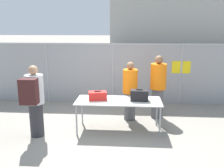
% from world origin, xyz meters
% --- Properties ---
extents(ground_plane, '(120.00, 120.00, 0.00)m').
position_xyz_m(ground_plane, '(0.00, 0.00, 0.00)').
color(ground_plane, gray).
extents(fence_section, '(9.04, 0.07, 2.02)m').
position_xyz_m(fence_section, '(0.02, 2.40, 1.06)').
color(fence_section, '#9EA0A5').
rests_on(fence_section, ground_plane).
extents(inspection_table, '(2.10, 0.85, 0.78)m').
position_xyz_m(inspection_table, '(0.29, 0.10, 0.73)').
color(inspection_table, '#B2B2AD').
rests_on(inspection_table, ground_plane).
extents(suitcase_red, '(0.48, 0.34, 0.23)m').
position_xyz_m(suitcase_red, '(-0.23, 0.11, 0.89)').
color(suitcase_red, red).
rests_on(suitcase_red, inspection_table).
extents(suitcase_black, '(0.44, 0.25, 0.29)m').
position_xyz_m(suitcase_black, '(0.80, 0.11, 0.91)').
color(suitcase_black, black).
rests_on(suitcase_black, inspection_table).
extents(traveler_hooded, '(0.42, 0.65, 1.70)m').
position_xyz_m(traveler_hooded, '(-1.63, -0.42, 0.94)').
color(traveler_hooded, '#2D2D33').
rests_on(traveler_hooded, ground_plane).
extents(security_worker_near, '(0.40, 0.40, 1.63)m').
position_xyz_m(security_worker_near, '(0.57, 0.85, 0.84)').
color(security_worker_near, '#4C4C51').
rests_on(security_worker_near, ground_plane).
extents(security_worker_far, '(0.44, 0.44, 1.78)m').
position_xyz_m(security_worker_far, '(1.35, 1.07, 0.92)').
color(security_worker_far, '#4C4C51').
rests_on(security_worker_far, ground_plane).
extents(utility_trailer, '(4.38, 2.00, 0.72)m').
position_xyz_m(utility_trailer, '(1.96, 3.81, 0.42)').
color(utility_trailer, white).
rests_on(utility_trailer, ground_plane).
extents(distant_hangar, '(15.38, 9.13, 5.97)m').
position_xyz_m(distant_hangar, '(5.89, 28.68, 2.98)').
color(distant_hangar, '#999993').
rests_on(distant_hangar, ground_plane).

